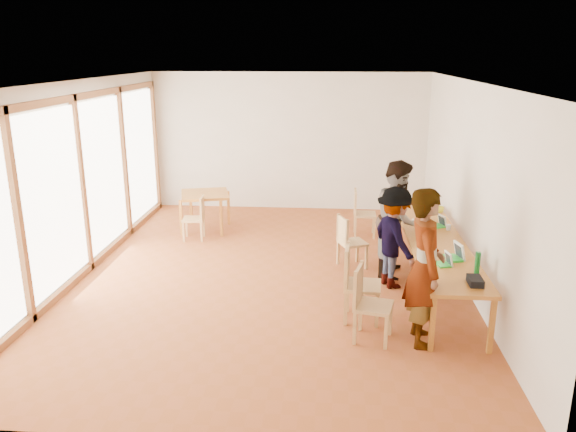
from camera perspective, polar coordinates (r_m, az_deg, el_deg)
name	(u,v)px	position (r m, az deg, el deg)	size (l,w,h in m)	color
ground	(270,275)	(8.99, -1.86, -5.97)	(8.00, 8.00, 0.00)	#9E4E26
wall_back	(289,142)	(12.44, 0.11, 7.53)	(6.00, 0.10, 3.00)	silver
wall_front	(216,290)	(4.77, -7.33, -7.51)	(6.00, 0.10, 3.00)	silver
wall_right	(471,186)	(8.73, 18.05, 2.88)	(0.10, 8.00, 3.00)	silver
window_wall	(80,179)	(9.33, -20.36, 3.50)	(0.10, 8.00, 3.00)	white
ceiling	(268,80)	(8.32, -2.05, 13.64)	(6.00, 8.00, 0.04)	white
communal_table	(435,242)	(8.59, 14.74, -2.61)	(0.80, 4.00, 0.75)	#B87928
side_table	(205,197)	(11.12, -8.44, 1.91)	(0.90, 0.90, 0.75)	#B87928
chair_near	(366,295)	(6.93, 7.90, -7.99)	(0.53, 0.53, 0.50)	tan
chair_mid	(355,275)	(7.39, 6.78, -6.02)	(0.51, 0.51, 0.54)	tan
chair_far	(347,236)	(9.15, 6.06, -2.07)	(0.53, 0.53, 0.46)	tan
chair_empty	(360,208)	(10.77, 7.32, 0.81)	(0.42, 0.42, 0.48)	tan
chair_spare	(198,213)	(10.61, -9.15, 0.27)	(0.42, 0.42, 0.44)	tan
person_near	(425,267)	(6.85, 13.71, -5.09)	(0.70, 0.46, 1.93)	gray
person_mid	(398,218)	(8.91, 11.11, -0.24)	(0.89, 0.69, 1.83)	gray
person_far	(394,238)	(8.46, 10.76, -2.18)	(0.99, 0.57, 1.53)	gray
laptop_near	(446,262)	(7.58, 15.73, -4.48)	(0.22, 0.24, 0.18)	green
laptop_mid	(456,255)	(7.83, 16.67, -3.77)	(0.29, 0.31, 0.23)	green
laptop_far	(440,223)	(9.22, 15.18, -0.70)	(0.26, 0.27, 0.18)	green
yellow_mug	(440,210)	(9.98, 15.17, 0.63)	(0.14, 0.14, 0.11)	yellow
green_bottle	(477,263)	(7.39, 18.69, -4.52)	(0.07, 0.07, 0.28)	#116523
clear_glass	(448,227)	(9.05, 15.98, -1.11)	(0.07, 0.07, 0.09)	silver
condiment_cup	(414,221)	(9.30, 12.69, -0.49)	(0.08, 0.08, 0.06)	white
pink_phone	(436,214)	(9.89, 14.84, 0.23)	(0.05, 0.10, 0.01)	#C34058
black_pouch	(475,281)	(7.07, 18.48, -6.28)	(0.16, 0.26, 0.09)	black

